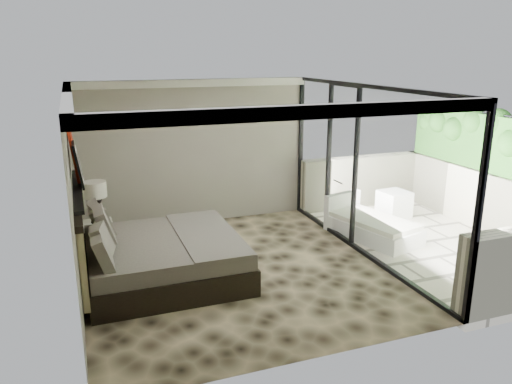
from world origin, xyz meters
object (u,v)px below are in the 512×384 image
object	(u,v)px
bed	(157,256)
table_lamp	(95,196)
nightstand	(97,237)
ottoman	(394,204)
lounger	(370,226)

from	to	relation	value
bed	table_lamp	world-z (taller)	bed
bed	nightstand	bearing A→B (deg)	119.43
ottoman	lounger	bearing A→B (deg)	-142.55
bed	table_lamp	size ratio (longest dim) A/B	3.30
nightstand	table_lamp	bearing A→B (deg)	68.97
ottoman	table_lamp	bearing A→B (deg)	178.20
bed	nightstand	world-z (taller)	bed
nightstand	table_lamp	xyz separation A→B (m)	(0.03, 0.05, 0.70)
bed	lounger	xyz separation A→B (m)	(3.96, 0.44, -0.17)
lounger	nightstand	bearing A→B (deg)	153.49
nightstand	table_lamp	world-z (taller)	table_lamp
table_lamp	ottoman	distance (m)	5.85
table_lamp	bed	bearing A→B (deg)	-62.43
table_lamp	ottoman	world-z (taller)	table_lamp
table_lamp	ottoman	bearing A→B (deg)	-1.80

